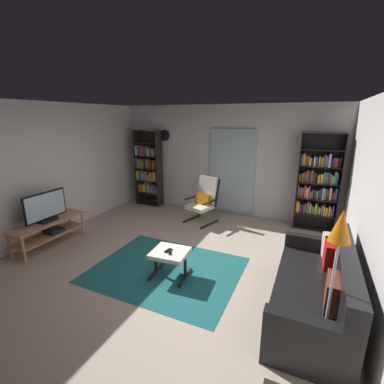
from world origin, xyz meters
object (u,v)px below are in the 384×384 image
ottoman (170,255)px  wall_clock (165,135)px  leather_sofa (317,290)px  lounge_armchair (204,199)px  cell_phone (168,251)px  floor_lamp_by_sofa (338,247)px  bookshelf_near_sofa (318,184)px  television (46,208)px  tv_remote (170,252)px  tv_stand (50,229)px  bookshelf_near_tv (149,169)px

ottoman → wall_clock: (-1.80, 3.04, 1.51)m
leather_sofa → lounge_armchair: 3.26m
cell_phone → floor_lamp_by_sofa: bearing=-12.7°
bookshelf_near_sofa → television: bearing=-146.6°
ottoman → floor_lamp_by_sofa: floor_lamp_by_sofa is taller
floor_lamp_by_sofa → leather_sofa: bearing=93.8°
tv_remote → cell_phone: (-0.05, 0.04, -0.00)m
lounge_armchair → bookshelf_near_sofa: bearing=14.3°
bookshelf_near_sofa → lounge_armchair: size_ratio=1.98×
bookshelf_near_sofa → cell_phone: 3.49m
ottoman → cell_phone: (-0.02, -0.01, 0.08)m
bookshelf_near_sofa → wall_clock: bearing=177.0°
tv_stand → tv_remote: bearing=0.0°
bookshelf_near_tv → ottoman: bearing=-52.1°
tv_stand → bookshelf_near_tv: (0.30, 2.88, 0.65)m
wall_clock → tv_remote: bearing=-59.4°
lounge_armchair → bookshelf_near_tv: bearing=162.6°
lounge_armchair → wall_clock: bearing=151.3°
tv_remote → floor_lamp_by_sofa: 2.31m
leather_sofa → wall_clock: wall_clock is taller
tv_stand → bookshelf_near_tv: size_ratio=0.68×
floor_lamp_by_sofa → bookshelf_near_sofa: bearing=92.2°
bookshelf_near_sofa → floor_lamp_by_sofa: bookshelf_near_sofa is taller
tv_stand → bookshelf_near_tv: 2.97m
bookshelf_near_tv → lounge_armchair: 1.96m
tv_stand → ottoman: tv_stand is taller
tv_stand → cell_phone: bearing=0.9°
bookshelf_near_sofa → lounge_armchair: bearing=-165.7°
bookshelf_near_tv → leather_sofa: 5.09m
bookshelf_near_tv → ottoman: 3.65m
ottoman → tv_stand: bearing=-179.0°
tv_stand → wall_clock: bearing=77.2°
wall_clock → lounge_armchair: bearing=-28.7°
tv_stand → lounge_armchair: (2.12, 2.31, 0.21)m
leather_sofa → tv_remote: bearing=-177.5°
leather_sofa → wall_clock: 5.07m
bookshelf_near_sofa → lounge_armchair: bookshelf_near_sofa is taller
tv_stand → television: (0.00, -0.01, 0.42)m
television → cell_phone: (2.48, 0.05, -0.33)m
tv_stand → tv_remote: size_ratio=9.35×
lounge_armchair → cell_phone: (0.36, -2.27, -0.12)m
leather_sofa → bookshelf_near_sofa: bearing=91.8°
ottoman → tv_remote: bearing=-60.3°
tv_remote → wall_clock: bearing=89.8°
leather_sofa → lounge_armchair: lounge_armchair is taller
television → floor_lamp_by_sofa: floor_lamp_by_sofa is taller
tv_remote → wall_clock: (-1.83, 3.09, 1.43)m
leather_sofa → ottoman: (-1.99, -0.04, 0.02)m
tv_remote → leather_sofa: bearing=-28.3°
cell_phone → floor_lamp_by_sofa: floor_lamp_by_sofa is taller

